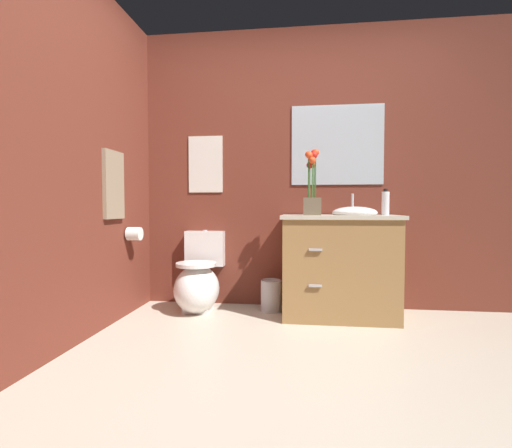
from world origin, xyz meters
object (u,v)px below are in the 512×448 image
Objects in this scene: trash_bin at (271,295)px; wall_poster at (206,164)px; soap_bottle at (385,203)px; toilet_paper_roll at (134,234)px; hanging_towel at (114,185)px; wall_mirror at (337,145)px; flower_vase at (312,189)px; vanity_cabinet at (339,265)px; toilet at (198,283)px.

wall_poster reaches higher than trash_bin.
soap_bottle is 1.96× the size of toilet_paper_roll.
hanging_towel is at bearing -103.71° from toilet_paper_roll.
toilet_paper_roll is (-1.11, -0.26, 0.54)m from trash_bin.
wall_mirror reaches higher than soap_bottle.
flower_vase is at bearing 4.48° from toilet_paper_roll.
wall_mirror is 1.54× the size of hanging_towel.
vanity_cabinet is at bearing -9.23° from trash_bin.
wall_poster is (-1.57, 0.20, 0.36)m from soap_bottle.
wall_poster is at bearing 90.00° from toilet.
toilet is at bearing -167.38° from wall_mirror.
toilet_paper_roll reaches higher than toilet.
soap_bottle reaches higher than toilet.
wall_mirror is 1.91m from toilet_paper_roll.
wall_poster is (-1.20, 0.29, 0.87)m from vanity_cabinet.
soap_bottle is 0.41× the size of hanging_towel.
wall_poster is at bearing 160.18° from flower_vase.
wall_poster reaches higher than flower_vase.
wall_poster reaches higher than vanity_cabinet.
hanging_towel reaches higher than toilet.
hanging_towel is (-1.17, -0.49, 0.93)m from trash_bin.
soap_bottle reaches higher than toilet_paper_roll.
toilet_paper_roll is at bearing -174.23° from vanity_cabinet.
wall_poster is at bearing 51.92° from hanging_towel.
vanity_cabinet is 1.95× the size of hanging_towel.
hanging_towel is at bearing -157.37° from trash_bin.
soap_bottle is (0.38, 0.09, 0.51)m from vanity_cabinet.
trash_bin is 0.52× the size of hanging_towel.
hanging_towel reaches higher than vanity_cabinet.
toilet is 1.07m from hanging_towel.
vanity_cabinet is 0.65m from trash_bin.
hanging_towel is at bearing -167.18° from vanity_cabinet.
wall_poster is 1.20m from wall_mirror.
soap_bottle is 0.79× the size of trash_bin.
soap_bottle is 1.63m from wall_poster.
vanity_cabinet is at bearing -89.46° from wall_mirror.
toilet is at bearing -177.62° from soap_bottle.
toilet_paper_roll is (-1.68, -0.17, 0.25)m from vanity_cabinet.
hanging_towel is 0.45m from toilet_paper_roll.
soap_bottle is at bearing -28.14° from wall_mirror.
toilet_paper_roll is (0.06, 0.23, -0.39)m from hanging_towel.
flower_vase is 0.63m from soap_bottle.
wall_poster is 4.71× the size of toilet_paper_roll.
trash_bin is 1.57m from hanging_towel.
soap_bottle is at bearing 13.76° from flower_vase.
toilet is at bearing 175.16° from flower_vase.
soap_bottle is at bearing 7.25° from toilet_paper_roll.
vanity_cabinet is 1.27× the size of wall_mirror.
wall_mirror reaches higher than vanity_cabinet.
trash_bin is at bearing 22.63° from hanging_towel.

